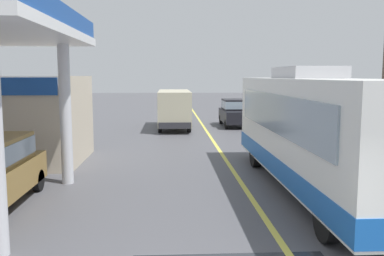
% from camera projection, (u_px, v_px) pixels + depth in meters
% --- Properties ---
extents(ground, '(120.00, 120.00, 0.00)m').
position_uv_depth(ground, '(208.00, 134.00, 24.73)').
color(ground, '#4C4C51').
extents(lane_divider_stripe, '(0.16, 50.00, 0.01)m').
position_uv_depth(lane_divider_stripe, '(218.00, 148.00, 19.77)').
color(lane_divider_stripe, '#D8CC4C').
rests_on(lane_divider_stripe, ground).
extents(coach_bus_main, '(2.60, 11.04, 3.69)m').
position_uv_depth(coach_bus_main, '(316.00, 133.00, 12.33)').
color(coach_bus_main, white).
rests_on(coach_bus_main, ground).
extents(minibus_opposing_lane, '(2.04, 6.13, 2.44)m').
position_uv_depth(minibus_opposing_lane, '(174.00, 106.00, 27.11)').
color(minibus_opposing_lane, '#BFB799').
rests_on(minibus_opposing_lane, ground).
extents(car_trailing_behind_bus, '(1.70, 4.20, 1.82)m').
position_uv_depth(car_trailing_behind_bus, '(235.00, 111.00, 28.38)').
color(car_trailing_behind_bus, black).
rests_on(car_trailing_behind_bus, ground).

